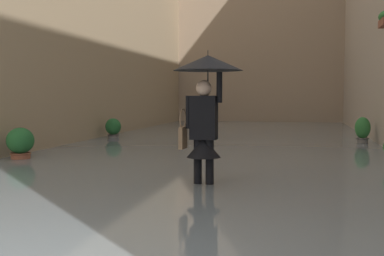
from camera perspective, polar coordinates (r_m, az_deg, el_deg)
name	(u,v)px	position (r m, az deg, el deg)	size (l,w,h in m)	color
ground_plane	(226,150)	(13.30, 3.98, -2.58)	(60.00, 60.00, 0.00)	gray
flood_water	(226,146)	(13.29, 3.98, -2.16)	(8.87, 27.75, 0.20)	slate
building_facade_far	(260,24)	(25.18, 8.06, 12.01)	(11.67, 1.80, 10.15)	gray
person_wading	(206,95)	(6.99, 1.63, 3.91)	(1.01, 1.01, 2.14)	#4C4233
potted_plant_near_right	(20,145)	(10.50, -19.61, -1.91)	(0.56, 0.56, 0.83)	#9E563D
potted_plant_mid_left	(363,132)	(13.91, 19.50, -0.42)	(0.41, 0.41, 0.90)	#66605B
potted_plant_mid_right	(113,130)	(14.94, -9.29, -0.19)	(0.48, 0.48, 0.79)	#66605B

